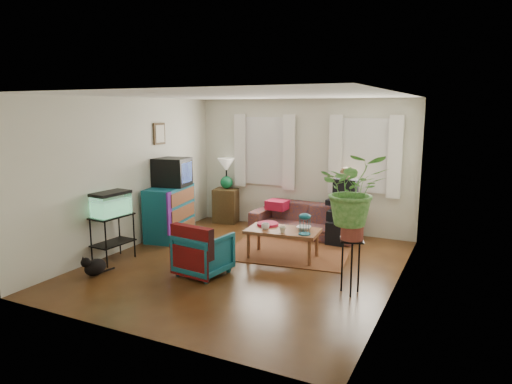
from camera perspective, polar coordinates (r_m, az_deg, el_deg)
The scene contains 31 objects.
floor at distance 7.21m, azimuth -1.41°, elevation -9.16°, with size 4.50×5.00×0.01m, color #4F2B14.
ceiling at distance 6.79m, azimuth -1.51°, elevation 11.99°, with size 4.50×5.00×0.01m, color white.
wall_back at distance 9.15m, azimuth 5.79°, elevation 3.36°, with size 4.50×0.01×2.60m, color silver.
wall_front at distance 4.85m, azimuth -15.26°, elevation -3.21°, with size 4.50×0.01×2.60m, color silver.
wall_left at distance 8.16m, azimuth -15.64°, elevation 2.18°, with size 0.01×5.00×2.60m, color silver.
wall_right at distance 6.19m, azimuth 17.36°, elevation -0.42°, with size 0.01×5.00×2.60m, color silver.
window_left at distance 9.41m, azimuth 1.19°, elevation 5.13°, with size 1.08×0.04×1.38m, color white.
window_right at distance 8.75m, azimuth 13.50°, elevation 4.45°, with size 1.08×0.04×1.38m, color white.
curtains_left at distance 9.34m, azimuth 0.98°, elevation 5.09°, with size 1.36×0.06×1.50m, color white.
curtains_right at distance 8.67m, azimuth 13.38°, elevation 4.41°, with size 1.36×0.06×1.50m, color white.
picture_frame at distance 8.72m, azimuth -11.95°, elevation 7.13°, with size 0.04×0.32×0.40m, color #3D2616.
area_rug at distance 7.89m, azimuth 4.17°, elevation -7.37°, with size 2.00×1.60×0.01m, color brown.
sofa at distance 8.81m, azimuth 6.17°, elevation -2.84°, with size 2.07×0.82×0.81m, color brown.
seated_person at distance 8.51m, azimuth 10.84°, elevation -1.97°, with size 0.52×0.64×1.24m, color black, non-canonical shape.
side_table at distance 9.85m, azimuth -3.67°, elevation -1.65°, with size 0.50×0.50×0.72m, color #392415.
table_lamp at distance 9.73m, azimuth -3.72°, elevation 2.23°, with size 0.37×0.37×0.66m, color white, non-canonical shape.
dresser at distance 8.73m, azimuth -10.73°, elevation -2.51°, with size 0.55×1.09×0.98m, color #105464.
crt_tv at distance 8.68m, azimuth -10.44°, elevation 2.49°, with size 0.60×0.55×0.52m, color black.
aquarium_stand at distance 7.66m, azimuth -17.44°, elevation -5.53°, with size 0.37×0.67×0.74m, color black.
aquarium at distance 7.53m, azimuth -17.67°, elevation -1.37°, with size 0.33×0.61×0.39m, color #7FD899.
black_cat at distance 7.13m, azimuth -19.46°, elevation -8.64°, with size 0.24×0.37×0.31m, color black.
armchair at distance 6.79m, azimuth -6.56°, elevation -7.35°, with size 0.68×0.64×0.70m, color #12606D.
serape_throw at distance 6.55m, azimuth -8.08°, elevation -6.72°, with size 0.70×0.16×0.57m, color #9E0A0A.
coffee_table at distance 7.49m, azimuth 3.37°, elevation -6.47°, with size 1.16×0.64×0.48m, color brown.
cup_a at distance 7.39m, azimuth 1.18°, elevation -4.32°, with size 0.13×0.13×0.10m, color white.
cup_b at distance 7.22m, azimuth 3.33°, elevation -4.72°, with size 0.11×0.11×0.10m, color beige.
bowl at distance 7.43m, azimuth 5.98°, elevation -4.49°, with size 0.23×0.23×0.06m, color white.
snack_tray at distance 7.66m, azimuth 1.48°, elevation -4.04°, with size 0.36×0.36×0.04m, color #B21414.
birdcage at distance 7.12m, azimuth 6.11°, elevation -3.97°, with size 0.19×0.19×0.34m, color #115B6B, non-canonical shape.
plant_stand at distance 6.18m, azimuth 11.76°, elevation -9.11°, with size 0.31×0.31×0.74m, color black.
potted_plant at distance 5.95m, azimuth 12.07°, elevation -1.07°, with size 0.84×0.73×0.94m, color #599947.
Camera 1 is at (3.14, -6.02, 2.40)m, focal length 32.00 mm.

